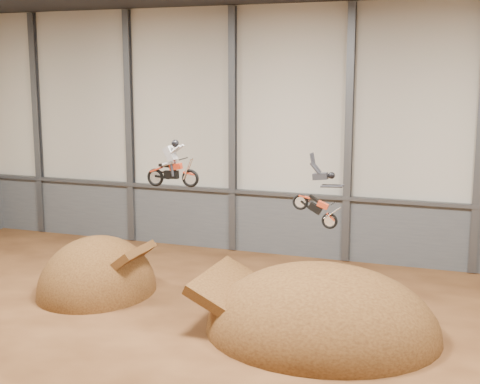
# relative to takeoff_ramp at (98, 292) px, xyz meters

# --- Properties ---
(floor) EXTENTS (40.00, 40.00, 0.00)m
(floor) POSITION_rel_takeoff_ramp_xyz_m (6.73, -5.46, 0.00)
(floor) COLOR #472713
(floor) RESTS_ON ground
(back_wall) EXTENTS (40.00, 0.10, 14.00)m
(back_wall) POSITION_rel_takeoff_ramp_xyz_m (6.73, 9.54, 7.00)
(back_wall) COLOR beige
(back_wall) RESTS_ON ground
(lower_band_back) EXTENTS (39.80, 0.18, 3.50)m
(lower_band_back) POSITION_rel_takeoff_ramp_xyz_m (6.73, 9.44, 1.75)
(lower_band_back) COLOR #505357
(lower_band_back) RESTS_ON ground
(steel_rail) EXTENTS (39.80, 0.35, 0.20)m
(steel_rail) POSITION_rel_takeoff_ramp_xyz_m (6.73, 9.29, 3.55)
(steel_rail) COLOR #47494F
(steel_rail) RESTS_ON lower_band_back
(steel_column_0) EXTENTS (0.40, 0.36, 13.90)m
(steel_column_0) POSITION_rel_takeoff_ramp_xyz_m (-9.93, 9.34, 7.00)
(steel_column_0) COLOR #47494F
(steel_column_0) RESTS_ON ground
(steel_column_1) EXTENTS (0.40, 0.36, 13.90)m
(steel_column_1) POSITION_rel_takeoff_ramp_xyz_m (-3.27, 9.34, 7.00)
(steel_column_1) COLOR #47494F
(steel_column_1) RESTS_ON ground
(steel_column_2) EXTENTS (0.40, 0.36, 13.90)m
(steel_column_2) POSITION_rel_takeoff_ramp_xyz_m (3.40, 9.34, 7.00)
(steel_column_2) COLOR #47494F
(steel_column_2) RESTS_ON ground
(steel_column_3) EXTENTS (0.40, 0.36, 13.90)m
(steel_column_3) POSITION_rel_takeoff_ramp_xyz_m (10.07, 9.34, 7.00)
(steel_column_3) COLOR #47494F
(steel_column_3) RESTS_ON ground
(steel_column_4) EXTENTS (0.40, 0.36, 13.90)m
(steel_column_4) POSITION_rel_takeoff_ramp_xyz_m (16.73, 9.34, 7.00)
(steel_column_4) COLOR #47494F
(steel_column_4) RESTS_ON ground
(takeoff_ramp) EXTENTS (5.39, 6.22, 5.39)m
(takeoff_ramp) POSITION_rel_takeoff_ramp_xyz_m (0.00, 0.00, 0.00)
(takeoff_ramp) COLOR #3E230F
(takeoff_ramp) RESTS_ON ground
(landing_ramp) EXTENTS (9.48, 8.39, 5.47)m
(landing_ramp) POSITION_rel_takeoff_ramp_xyz_m (11.19, -1.27, 0.00)
(landing_ramp) COLOR #3E230F
(landing_ramp) RESTS_ON ground
(fmx_rider_a) EXTENTS (2.38, 0.91, 2.15)m
(fmx_rider_a) POSITION_rel_takeoff_ramp_xyz_m (5.13, -2.17, 6.80)
(fmx_rider_a) COLOR red
(fmx_rider_b) EXTENTS (3.54, 0.84, 3.38)m
(fmx_rider_b) POSITION_rel_takeoff_ramp_xyz_m (10.45, -0.40, 5.67)
(fmx_rider_b) COLOR #BA371A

